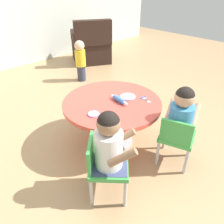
% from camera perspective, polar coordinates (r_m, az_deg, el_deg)
% --- Properties ---
extents(ground_plane, '(10.00, 10.00, 0.00)m').
position_cam_1_polar(ground_plane, '(2.46, -0.00, -7.41)').
color(ground_plane, tan).
extents(craft_table, '(0.97, 0.97, 0.50)m').
position_cam_1_polar(craft_table, '(2.23, -0.00, 0.39)').
color(craft_table, silver).
rests_on(craft_table, ground).
extents(child_chair_left, '(0.42, 0.42, 0.54)m').
position_cam_1_polar(child_chair_left, '(1.76, -1.97, -13.47)').
color(child_chair_left, '#B7B7BC').
rests_on(child_chair_left, ground).
extents(seated_child_left, '(0.43, 0.44, 0.51)m').
position_cam_1_polar(seated_child_left, '(1.61, -0.68, -7.86)').
color(seated_child_left, '#3F4772').
rests_on(seated_child_left, ground).
extents(child_chair_right, '(0.38, 0.38, 0.54)m').
position_cam_1_polar(child_chair_right, '(2.10, 16.24, -6.25)').
color(child_chair_right, '#B7B7BC').
rests_on(child_chair_right, ground).
extents(seated_child_right, '(0.42, 0.37, 0.51)m').
position_cam_1_polar(seated_child_right, '(2.01, 17.43, -0.51)').
color(seated_child_right, '#3F4772').
rests_on(seated_child_right, ground).
extents(armchair_dark, '(0.96, 0.97, 0.85)m').
position_cam_1_polar(armchair_dark, '(4.69, -5.34, 16.45)').
color(armchair_dark, black).
rests_on(armchair_dark, ground).
extents(toddler_standing, '(0.17, 0.17, 0.67)m').
position_cam_1_polar(toddler_standing, '(3.77, -8.12, 13.14)').
color(toddler_standing, '#33384C').
rests_on(toddler_standing, ground).
extents(rolling_pin, '(0.06, 0.23, 0.05)m').
position_cam_1_polar(rolling_pin, '(2.16, 1.84, 3.21)').
color(rolling_pin, '#3F72CC').
rests_on(rolling_pin, craft_table).
extents(craft_scissors, '(0.09, 0.14, 0.01)m').
position_cam_1_polar(craft_scissors, '(2.24, 8.38, 3.42)').
color(craft_scissors, silver).
rests_on(craft_scissors, craft_table).
extents(playdough_blob_0, '(0.16, 0.16, 0.01)m').
position_cam_1_polar(playdough_blob_0, '(2.25, 4.12, 3.92)').
color(playdough_blob_0, pink).
rests_on(playdough_blob_0, craft_table).
extents(playdough_blob_1, '(0.10, 0.10, 0.01)m').
position_cam_1_polar(playdough_blob_1, '(1.97, -4.75, -0.53)').
color(playdough_blob_1, '#CC99E5').
rests_on(playdough_blob_1, craft_table).
extents(cookie_cutter_0, '(0.05, 0.05, 0.01)m').
position_cam_1_polar(cookie_cutter_0, '(1.95, -0.06, -0.93)').
color(cookie_cutter_0, orange).
rests_on(cookie_cutter_0, craft_table).
extents(cookie_cutter_1, '(0.05, 0.05, 0.01)m').
position_cam_1_polar(cookie_cutter_1, '(2.24, 2.30, 3.86)').
color(cookie_cutter_1, '#3F99D8').
rests_on(cookie_cutter_1, craft_table).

